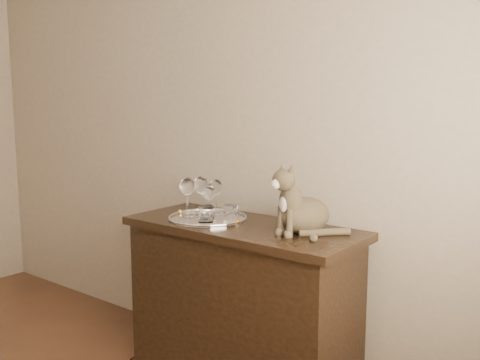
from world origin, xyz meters
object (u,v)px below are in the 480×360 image
object	(u,v)px
tumbler_a	(206,214)
tumbler_c	(231,213)
tray	(208,219)
wine_glass_a	(201,195)
wine_glass_c	(187,196)
wine_glass_b	(216,196)
wine_glass_d	(209,201)
sideboard	(242,307)
cat	(304,197)

from	to	relation	value
tumbler_a	tumbler_c	bearing A→B (deg)	45.57
tray	wine_glass_a	xyz separation A→B (m)	(-0.10, 0.06, 0.11)
wine_glass_a	tumbler_a	bearing A→B (deg)	-41.67
wine_glass_c	tumbler_a	bearing A→B (deg)	-16.58
wine_glass_b	wine_glass_d	distance (m)	0.11
sideboard	tray	bearing A→B (deg)	-171.39
wine_glass_a	tumbler_c	xyz separation A→B (m)	(0.24, -0.04, -0.06)
tray	tumbler_c	size ratio (longest dim) A/B	4.86
wine_glass_b	tumbler_c	bearing A→B (deg)	-28.27
tray	wine_glass_a	distance (m)	0.16
tray	wine_glass_a	bearing A→B (deg)	148.58
wine_glass_a	wine_glass_c	size ratio (longest dim) A/B	0.98
wine_glass_b	cat	world-z (taller)	cat
tumbler_c	cat	bearing A→B (deg)	8.57
wine_glass_d	cat	distance (m)	0.53
wine_glass_a	tray	bearing A→B (deg)	-31.42
tray	cat	distance (m)	0.55
tray	tumbler_a	distance (m)	0.10
tumbler_c	wine_glass_a	bearing A→B (deg)	169.41
wine_glass_a	wine_glass_d	world-z (taller)	wine_glass_a
sideboard	wine_glass_a	bearing A→B (deg)	173.90
wine_glass_d	tumbler_a	size ratio (longest dim) A/B	2.11
wine_glass_a	tumbler_a	distance (m)	0.21
wine_glass_c	tumbler_c	bearing A→B (deg)	8.61
wine_glass_c	sideboard	bearing A→B (deg)	9.22
cat	wine_glass_b	bearing A→B (deg)	-167.35
sideboard	wine_glass_a	size ratio (longest dim) A/B	5.90
wine_glass_c	wine_glass_d	bearing A→B (deg)	16.59
wine_glass_b	wine_glass_c	bearing A→B (deg)	-119.67
tumbler_c	cat	distance (m)	0.40
sideboard	tumbler_a	xyz separation A→B (m)	(-0.15, -0.10, 0.47)
sideboard	wine_glass_d	distance (m)	0.56
tray	cat	size ratio (longest dim) A/B	1.22
wine_glass_d	cat	size ratio (longest dim) A/B	0.54
cat	tray	bearing A→B (deg)	-155.16
wine_glass_d	wine_glass_c	bearing A→B (deg)	-163.41
tray	wine_glass_b	bearing A→B (deg)	110.63
wine_glass_a	wine_glass_b	size ratio (longest dim) A/B	1.10
wine_glass_b	wine_glass_c	size ratio (longest dim) A/B	0.89
wine_glass_d	tumbler_c	size ratio (longest dim) A/B	2.13
wine_glass_d	tumbler_c	bearing A→B (deg)	1.75
wine_glass_b	cat	bearing A→B (deg)	-3.98
wine_glass_a	tumbler_c	bearing A→B (deg)	-10.59
tray	wine_glass_b	distance (m)	0.16
wine_glass_d	cat	bearing A→B (deg)	6.75
tray	tumbler_a	bearing A→B (deg)	-55.65
sideboard	wine_glass_d	size ratio (longest dim) A/B	6.86
wine_glass_d	tumbler_a	bearing A→B (deg)	-57.98
sideboard	wine_glass_c	bearing A→B (deg)	-170.78
sideboard	tumbler_c	world-z (taller)	tumbler_c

